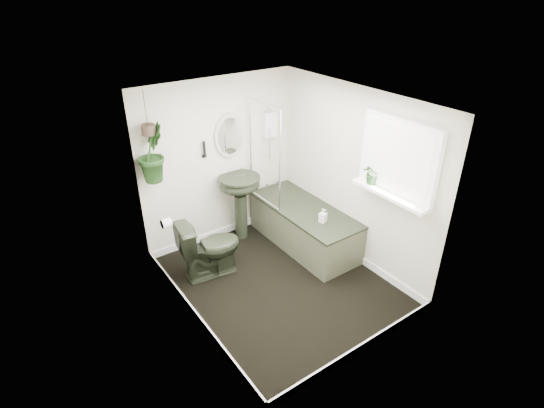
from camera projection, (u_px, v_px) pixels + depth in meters
floor at (279, 282)px, 5.35m from camera, size 2.30×2.80×0.02m
ceiling at (281, 100)px, 4.24m from camera, size 2.30×2.80×0.02m
wall_back at (219, 162)px, 5.81m from camera, size 2.30×0.02×2.30m
wall_front at (372, 262)px, 3.79m from camera, size 2.30×0.02×2.30m
wall_left at (185, 233)px, 4.21m from camera, size 0.02×2.80×2.30m
wall_right at (353, 177)px, 5.39m from camera, size 0.02×2.80×2.30m
skirting at (279, 278)px, 5.33m from camera, size 2.30×2.80×0.10m
bathtub at (304, 226)px, 5.97m from camera, size 0.72×1.72×0.58m
bath_screen at (265, 155)px, 5.69m from camera, size 0.04×0.72×1.40m
shower_box at (270, 124)px, 5.97m from camera, size 0.20×0.10×0.35m
oval_mirror at (230, 136)px, 5.70m from camera, size 0.46×0.03×0.62m
wall_sconce at (204, 149)px, 5.54m from camera, size 0.04×0.04×0.22m
toilet_roll_holder at (166, 223)px, 4.87m from camera, size 0.11×0.11×0.11m
window_recess at (399, 159)px, 4.61m from camera, size 0.08×1.00×0.90m
window_sill at (389, 195)px, 4.77m from camera, size 0.18×1.00×0.04m
window_blinds at (396, 160)px, 4.59m from camera, size 0.01×0.86×0.76m
toilet at (210, 247)px, 5.33m from camera, size 0.82×0.53×0.79m
pedestal_sink at (241, 207)px, 6.04m from camera, size 0.65×0.58×0.97m
sill_plant at (372, 173)px, 4.93m from camera, size 0.27×0.25×0.26m
hanging_plant at (152, 153)px, 5.02m from camera, size 0.48×0.49×0.70m
soap_bottle at (323, 216)px, 5.46m from camera, size 0.11×0.11×0.19m
hanging_pot at (148, 130)px, 4.88m from camera, size 0.16×0.16×0.12m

